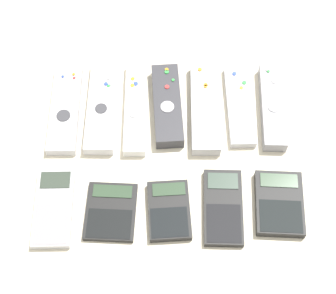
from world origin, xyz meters
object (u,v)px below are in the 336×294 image
object	(u,v)px
calculator_1	(111,211)
calculator_4	(279,203)
remote_5	(239,105)
remote_3	(169,105)
remote_4	(205,108)
remote_1	(102,106)
remote_0	(65,109)
remote_2	(136,107)
calculator_2	(170,210)
calculator_0	(54,207)
remote_6	(272,107)
calculator_3	(223,207)

from	to	relation	value
calculator_1	calculator_4	world-z (taller)	calculator_4
remote_5	calculator_1	world-z (taller)	remote_5
remote_5	calculator_4	world-z (taller)	same
remote_3	remote_4	size ratio (longest dim) A/B	0.90
remote_1	remote_4	world-z (taller)	remote_4
calculator_4	remote_0	bearing A→B (deg)	156.08
remote_4	remote_5	distance (m)	0.07
remote_5	calculator_4	distance (m)	0.22
remote_4	remote_5	bearing A→B (deg)	6.56
remote_5	remote_2	bearing A→B (deg)	-179.74
calculator_2	remote_1	bearing A→B (deg)	117.43
calculator_2	calculator_1	bearing A→B (deg)	176.96
remote_1	remote_4	distance (m)	0.20
calculator_0	calculator_1	bearing A→B (deg)	-4.77
remote_6	calculator_1	world-z (taller)	remote_6
remote_1	calculator_0	bearing A→B (deg)	-108.21
remote_1	calculator_2	xyz separation A→B (m)	(0.13, -0.22, -0.00)
remote_2	remote_4	distance (m)	0.14
remote_5	remote_6	xyz separation A→B (m)	(0.06, -0.01, 0.00)
remote_0	remote_6	size ratio (longest dim) A/B	1.04
remote_3	calculator_0	size ratio (longest dim) A/B	1.22
remote_2	calculator_1	size ratio (longest dim) A/B	1.83
remote_4	calculator_4	bearing A→B (deg)	-57.80
remote_5	calculator_0	distance (m)	0.41
calculator_2	calculator_4	bearing A→B (deg)	0.16
remote_0	calculator_2	bearing A→B (deg)	-46.41
remote_4	remote_6	bearing A→B (deg)	1.16
remote_4	calculator_4	world-z (taller)	remote_4
remote_6	calculator_1	xyz separation A→B (m)	(-0.31, -0.22, -0.01)
calculator_4	calculator_1	bearing A→B (deg)	-174.60
remote_2	calculator_2	xyz separation A→B (m)	(0.06, -0.22, -0.00)
calculator_1	remote_3	bearing A→B (deg)	67.85
remote_1	calculator_4	bearing A→B (deg)	-31.39
remote_3	calculator_0	bearing A→B (deg)	-137.22
remote_5	calculator_3	size ratio (longest dim) A/B	1.26
remote_6	calculator_0	size ratio (longest dim) A/B	1.28
remote_2	remote_5	xyz separation A→B (m)	(0.21, 0.00, -0.00)
calculator_1	remote_4	bearing A→B (deg)	54.00
remote_1	remote_2	size ratio (longest dim) A/B	1.00
remote_3	remote_6	world-z (taller)	remote_3
remote_0	calculator_3	size ratio (longest dim) A/B	1.36
remote_3	remote_1	bearing A→B (deg)	176.62
remote_2	calculator_1	xyz separation A→B (m)	(-0.04, -0.22, -0.00)
remote_4	remote_0	bearing A→B (deg)	-179.30
remote_1	remote_4	bearing A→B (deg)	-0.31
calculator_3	remote_4	bearing A→B (deg)	98.55
remote_6	calculator_4	distance (m)	0.21
remote_0	remote_2	xyz separation A→B (m)	(0.14, 0.00, 0.00)
remote_2	remote_5	world-z (taller)	remote_2
remote_0	calculator_1	distance (m)	0.24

